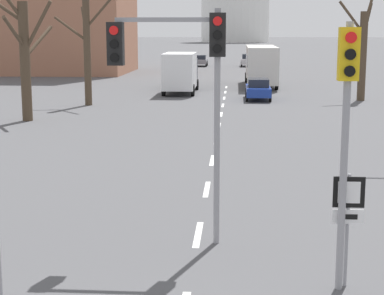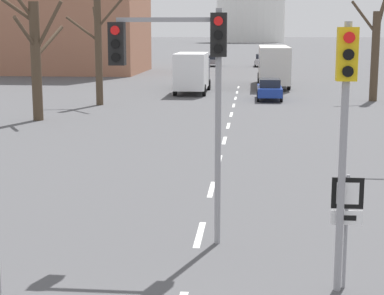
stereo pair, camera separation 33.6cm
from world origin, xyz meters
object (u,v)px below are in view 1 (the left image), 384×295
object	(u,v)px
traffic_signal_centre_tall	(182,67)
sedan_near_right	(200,60)
delivery_truck	(181,71)
traffic_signal_near_right	(346,107)
sedan_mid_centre	(248,60)
sedan_near_left	(258,89)
sedan_far_left	(176,77)
city_bus	(261,63)
route_sign_post	(348,211)

from	to	relation	value
traffic_signal_centre_tall	sedan_near_right	xyz separation A→B (m)	(-3.76, 72.71, -3.32)
sedan_near_right	delivery_truck	size ratio (longest dim) A/B	0.62
traffic_signal_near_right	sedan_mid_centre	world-z (taller)	traffic_signal_near_right
traffic_signal_near_right	delivery_truck	bearing A→B (deg)	99.50
sedan_near_left	sedan_far_left	xyz separation A→B (m)	(-6.78, 9.96, 0.06)
city_bus	delivery_truck	size ratio (longest dim) A/B	1.50
route_sign_post	sedan_mid_centre	distance (m)	75.09
route_sign_post	sedan_mid_centre	size ratio (longest dim) A/B	0.49
traffic_signal_centre_tall	sedan_near_right	distance (m)	72.88
sedan_near_left	city_bus	xyz separation A→B (m)	(0.58, 10.97, 1.27)
traffic_signal_centre_tall	sedan_near_left	bearing A→B (deg)	85.00
traffic_signal_centre_tall	sedan_far_left	bearing A→B (deg)	95.60
sedan_near_right	city_bus	size ratio (longest dim) A/B	0.41
route_sign_post	delivery_truck	bearing A→B (deg)	99.74
sedan_far_left	city_bus	bearing A→B (deg)	7.80
route_sign_post	sedan_near_right	size ratio (longest dim) A/B	0.50
route_sign_post	sedan_mid_centre	bearing A→B (deg)	90.53
traffic_signal_centre_tall	sedan_mid_centre	bearing A→B (deg)	87.89
route_sign_post	sedan_near_left	world-z (taller)	route_sign_post
traffic_signal_centre_tall	city_bus	size ratio (longest dim) A/B	0.50
route_sign_post	sedan_far_left	world-z (taller)	route_sign_post
city_bus	sedan_near_right	bearing A→B (deg)	103.08
traffic_signal_centre_tall	route_sign_post	distance (m)	4.88
sedan_near_left	city_bus	world-z (taller)	city_bus
sedan_near_left	sedan_near_right	xyz separation A→B (m)	(-6.49, 41.42, 0.02)
traffic_signal_near_right	sedan_near_right	distance (m)	75.62
sedan_mid_centre	city_bus	world-z (taller)	city_bus
sedan_mid_centre	delivery_truck	distance (m)	37.51
city_bus	traffic_signal_near_right	bearing A→B (deg)	-90.11
sedan_far_left	delivery_truck	world-z (taller)	delivery_truck
sedan_near_right	sedan_far_left	world-z (taller)	sedan_far_left
traffic_signal_near_right	route_sign_post	distance (m)	2.03
sedan_mid_centre	sedan_near_left	bearing A→B (deg)	-89.91
traffic_signal_centre_tall	sedan_near_right	world-z (taller)	traffic_signal_centre_tall
city_bus	delivery_truck	xyz separation A→B (m)	(-6.47, -6.61, -0.35)
route_sign_post	sedan_near_left	distance (m)	33.70
sedan_near_left	city_bus	bearing A→B (deg)	86.98
sedan_near_left	sedan_far_left	bearing A→B (deg)	124.25
sedan_near_right	delivery_truck	xyz separation A→B (m)	(0.60, -37.07, 0.91)
route_sign_post	sedan_mid_centre	xyz separation A→B (m)	(-0.70, 75.08, -0.66)
sedan_near_right	sedan_far_left	xyz separation A→B (m)	(-0.29, -31.46, 0.04)
sedan_far_left	delivery_truck	size ratio (longest dim) A/B	0.62
sedan_far_left	sedan_near_right	bearing A→B (deg)	89.48
sedan_far_left	delivery_truck	distance (m)	5.74
traffic_signal_centre_tall	route_sign_post	world-z (taller)	traffic_signal_centre_tall
sedan_near_right	delivery_truck	distance (m)	37.09
sedan_near_left	delivery_truck	size ratio (longest dim) A/B	0.62
route_sign_post	sedan_near_right	bearing A→B (deg)	95.42
traffic_signal_centre_tall	city_bus	xyz separation A→B (m)	(3.32, 42.26, -2.06)
route_sign_post	sedan_mid_centre	world-z (taller)	route_sign_post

